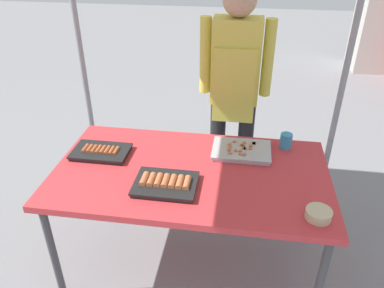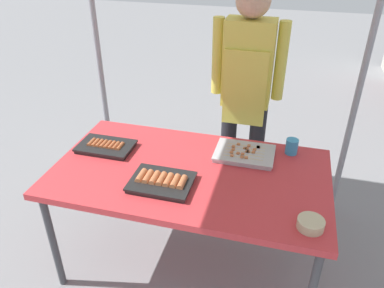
{
  "view_description": "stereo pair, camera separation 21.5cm",
  "coord_description": "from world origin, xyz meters",
  "px_view_note": "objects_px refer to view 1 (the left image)",
  "views": [
    {
      "loc": [
        0.28,
        -1.78,
        2.0
      ],
      "look_at": [
        0.0,
        0.05,
        0.9
      ],
      "focal_mm": 35.02,
      "sensor_mm": 36.0,
      "label": 1
    },
    {
      "loc": [
        0.49,
        -1.74,
        2.0
      ],
      "look_at": [
        0.0,
        0.05,
        0.9
      ],
      "focal_mm": 35.02,
      "sensor_mm": 36.0,
      "label": 2
    }
  ],
  "objects_px": {
    "stall_table": "(191,178)",
    "tray_grilled_sausages": "(166,184)",
    "tray_pork_links": "(101,152)",
    "drink_cup_near_edge": "(286,141)",
    "condiment_bowl": "(319,214)",
    "vendor_woman": "(235,81)",
    "tray_meat_skewers": "(241,150)"
  },
  "relations": [
    {
      "from": "tray_pork_links",
      "to": "condiment_bowl",
      "type": "height_order",
      "value": "condiment_bowl"
    },
    {
      "from": "tray_grilled_sausages",
      "to": "tray_meat_skewers",
      "type": "xyz_separation_m",
      "value": [
        0.4,
        0.42,
        -0.0
      ]
    },
    {
      "from": "condiment_bowl",
      "to": "drink_cup_near_edge",
      "type": "bearing_deg",
      "value": 100.0
    },
    {
      "from": "condiment_bowl",
      "to": "vendor_woman",
      "type": "bearing_deg",
      "value": 113.07
    },
    {
      "from": "stall_table",
      "to": "tray_pork_links",
      "type": "bearing_deg",
      "value": 171.13
    },
    {
      "from": "tray_grilled_sausages",
      "to": "tray_pork_links",
      "type": "bearing_deg",
      "value": 150.21
    },
    {
      "from": "vendor_woman",
      "to": "tray_pork_links",
      "type": "bearing_deg",
      "value": 42.58
    },
    {
      "from": "condiment_bowl",
      "to": "drink_cup_near_edge",
      "type": "xyz_separation_m",
      "value": [
        -0.12,
        0.66,
        0.02
      ]
    },
    {
      "from": "tray_grilled_sausages",
      "to": "tray_meat_skewers",
      "type": "height_order",
      "value": "tray_grilled_sausages"
    },
    {
      "from": "tray_meat_skewers",
      "to": "condiment_bowl",
      "type": "distance_m",
      "value": 0.68
    },
    {
      "from": "tray_pork_links",
      "to": "vendor_woman",
      "type": "distance_m",
      "value": 1.09
    },
    {
      "from": "tray_grilled_sausages",
      "to": "condiment_bowl",
      "type": "xyz_separation_m",
      "value": [
        0.79,
        -0.13,
        0.0
      ]
    },
    {
      "from": "tray_grilled_sausages",
      "to": "tray_meat_skewers",
      "type": "bearing_deg",
      "value": 46.43
    },
    {
      "from": "tray_grilled_sausages",
      "to": "tray_meat_skewers",
      "type": "distance_m",
      "value": 0.58
    },
    {
      "from": "tray_grilled_sausages",
      "to": "vendor_woman",
      "type": "height_order",
      "value": "vendor_woman"
    },
    {
      "from": "tray_meat_skewers",
      "to": "vendor_woman",
      "type": "relative_size",
      "value": 0.22
    },
    {
      "from": "tray_pork_links",
      "to": "drink_cup_near_edge",
      "type": "relative_size",
      "value": 3.59
    },
    {
      "from": "tray_grilled_sausages",
      "to": "vendor_woman",
      "type": "distance_m",
      "value": 1.06
    },
    {
      "from": "condiment_bowl",
      "to": "vendor_woman",
      "type": "height_order",
      "value": "vendor_woman"
    },
    {
      "from": "vendor_woman",
      "to": "drink_cup_near_edge",
      "type": "bearing_deg",
      "value": 128.14
    },
    {
      "from": "tray_grilled_sausages",
      "to": "condiment_bowl",
      "type": "height_order",
      "value": "tray_grilled_sausages"
    },
    {
      "from": "tray_meat_skewers",
      "to": "drink_cup_near_edge",
      "type": "relative_size",
      "value": 3.75
    },
    {
      "from": "stall_table",
      "to": "tray_grilled_sausages",
      "type": "relative_size",
      "value": 4.68
    },
    {
      "from": "tray_grilled_sausages",
      "to": "condiment_bowl",
      "type": "relative_size",
      "value": 2.66
    },
    {
      "from": "stall_table",
      "to": "tray_meat_skewers",
      "type": "relative_size",
      "value": 4.41
    },
    {
      "from": "tray_grilled_sausages",
      "to": "drink_cup_near_edge",
      "type": "xyz_separation_m",
      "value": [
        0.67,
        0.53,
        0.03
      ]
    },
    {
      "from": "stall_table",
      "to": "drink_cup_near_edge",
      "type": "xyz_separation_m",
      "value": [
        0.56,
        0.35,
        0.1
      ]
    },
    {
      "from": "tray_grilled_sausages",
      "to": "drink_cup_near_edge",
      "type": "relative_size",
      "value": 3.53
    },
    {
      "from": "vendor_woman",
      "to": "tray_meat_skewers",
      "type": "bearing_deg",
      "value": 98.36
    },
    {
      "from": "stall_table",
      "to": "drink_cup_near_edge",
      "type": "relative_size",
      "value": 16.52
    },
    {
      "from": "condiment_bowl",
      "to": "tray_meat_skewers",
      "type": "bearing_deg",
      "value": 125.53
    },
    {
      "from": "condiment_bowl",
      "to": "tray_pork_links",
      "type": "bearing_deg",
      "value": 162.26
    }
  ]
}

